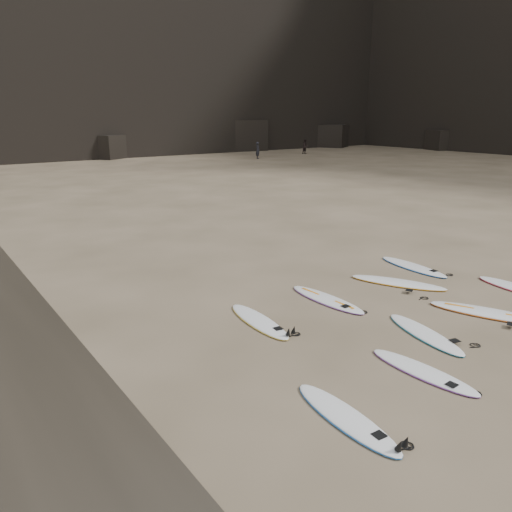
{
  "coord_description": "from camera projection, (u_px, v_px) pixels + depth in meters",
  "views": [
    {
      "loc": [
        -9.55,
        -5.79,
        4.67
      ],
      "look_at": [
        -3.24,
        3.05,
        1.5
      ],
      "focal_mm": 35.0,
      "sensor_mm": 36.0,
      "label": 1
    }
  ],
  "objects": [
    {
      "name": "ground",
      "position": [
        453.0,
        328.0,
        11.15
      ],
      "size": [
        240.0,
        240.0,
        0.0
      ],
      "primitive_type": "plane",
      "color": "#897559",
      "rests_on": "ground"
    },
    {
      "name": "surfboard_5",
      "position": [
        259.0,
        321.0,
        11.42
      ],
      "size": [
        0.75,
        2.36,
        0.08
      ],
      "primitive_type": "ellipsoid",
      "rotation": [
        0.0,
        0.0,
        -0.08
      ],
      "color": "white",
      "rests_on": "ground"
    },
    {
      "name": "person_b",
      "position": [
        306.0,
        147.0,
        55.71
      ],
      "size": [
        0.82,
        0.66,
        1.61
      ],
      "primitive_type": "imported",
      "rotation": [
        0.0,
        0.0,
        0.07
      ],
      "color": "black",
      "rests_on": "ground"
    },
    {
      "name": "surfboard_1",
      "position": [
        423.0,
        371.0,
        9.22
      ],
      "size": [
        0.66,
        2.26,
        0.08
      ],
      "primitive_type": "ellipsoid",
      "rotation": [
        0.0,
        0.0,
        0.06
      ],
      "color": "white",
      "rests_on": "ground"
    },
    {
      "name": "surfboard_6",
      "position": [
        327.0,
        299.0,
        12.74
      ],
      "size": [
        0.67,
        2.48,
        0.09
      ],
      "primitive_type": "ellipsoid",
      "rotation": [
        0.0,
        0.0,
        0.03
      ],
      "color": "white",
      "rests_on": "ground"
    },
    {
      "name": "surfboard_7",
      "position": [
        398.0,
        282.0,
        13.96
      ],
      "size": [
        1.78,
        2.64,
        0.1
      ],
      "primitive_type": "ellipsoid",
      "rotation": [
        0.0,
        0.0,
        0.48
      ],
      "color": "white",
      "rests_on": "ground"
    },
    {
      "name": "surfboard_2",
      "position": [
        425.0,
        333.0,
        10.77
      ],
      "size": [
        1.08,
        2.35,
        0.08
      ],
      "primitive_type": "ellipsoid",
      "rotation": [
        0.0,
        0.0,
        -0.24
      ],
      "color": "white",
      "rests_on": "ground"
    },
    {
      "name": "person_a",
      "position": [
        258.0,
        150.0,
        50.07
      ],
      "size": [
        0.54,
        0.69,
        1.67
      ],
      "primitive_type": "imported",
      "rotation": [
        0.0,
        0.0,
        1.31
      ],
      "color": "black",
      "rests_on": "ground"
    },
    {
      "name": "surfboard_8",
      "position": [
        413.0,
        266.0,
        15.39
      ],
      "size": [
        0.79,
        2.54,
        0.09
      ],
      "primitive_type": "ellipsoid",
      "rotation": [
        0.0,
        0.0,
        -0.08
      ],
      "color": "white",
      "rests_on": "ground"
    },
    {
      "name": "surfboard_3",
      "position": [
        489.0,
        313.0,
        11.86
      ],
      "size": [
        1.71,
        2.77,
        0.1
      ],
      "primitive_type": "ellipsoid",
      "rotation": [
        0.0,
        0.0,
        0.42
      ],
      "color": "white",
      "rests_on": "ground"
    },
    {
      "name": "surfboard_0",
      "position": [
        346.0,
        417.0,
        7.84
      ],
      "size": [
        0.69,
        2.32,
        0.08
      ],
      "primitive_type": "ellipsoid",
      "rotation": [
        0.0,
        0.0,
        -0.06
      ],
      "color": "white",
      "rests_on": "ground"
    }
  ]
}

